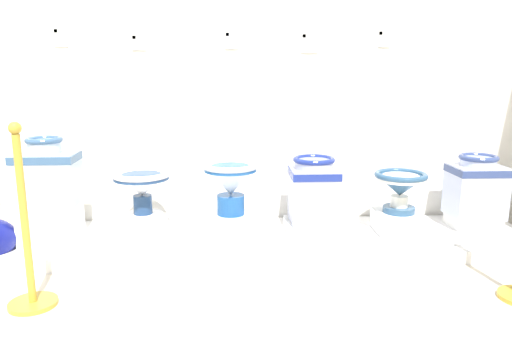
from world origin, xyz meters
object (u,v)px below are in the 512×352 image
at_px(info_placard_first, 60,37).
at_px(plinth_block_leftmost, 398,222).
at_px(info_placard_third, 232,40).
at_px(antique_toilet_broad_patterned, 47,171).
at_px(info_placard_second, 139,42).
at_px(stanchion_post_near_left, 28,253).
at_px(antique_toilet_central_ornate, 142,186).
at_px(plinth_block_slender_white, 231,230).
at_px(info_placard_fifth, 384,38).
at_px(antique_toilet_leftmost, 400,185).
at_px(antique_toilet_tall_cobalt, 476,185).
at_px(plinth_block_rightmost, 312,226).
at_px(antique_toilet_rightmost, 313,188).
at_px(plinth_block_broad_patterned, 51,221).
at_px(info_placard_fourth, 309,42).
at_px(antique_toilet_slender_white, 231,185).
at_px(plinth_block_tall_cobalt, 472,221).
at_px(plinth_block_central_ornate, 144,228).

bearing_deg(info_placard_first, plinth_block_leftmost, -9.79).
bearing_deg(info_placard_third, plinth_block_leftmost, -19.45).
bearing_deg(antique_toilet_broad_patterned, info_placard_third, 19.06).
bearing_deg(info_placard_second, info_placard_third, 0.00).
relative_size(info_placard_first, stanchion_post_near_left, 0.14).
height_order(antique_toilet_broad_patterned, antique_toilet_central_ornate, antique_toilet_broad_patterned).
height_order(plinth_block_slender_white, info_placard_fifth, info_placard_fifth).
bearing_deg(antique_toilet_leftmost, antique_toilet_tall_cobalt, 8.98).
height_order(info_placard_second, stanchion_post_near_left, info_placard_second).
bearing_deg(plinth_block_leftmost, plinth_block_rightmost, 173.47).
xyz_separation_m(antique_toilet_central_ornate, antique_toilet_rightmost, (1.20, 0.03, -0.04)).
bearing_deg(plinth_block_broad_patterned, info_placard_fifth, 10.27).
bearing_deg(plinth_block_leftmost, antique_toilet_leftmost, 0.00).
bearing_deg(info_placard_fourth, stanchion_post_near_left, -143.14).
relative_size(antique_toilet_slender_white, stanchion_post_near_left, 0.43).
bearing_deg(antique_toilet_central_ornate, plinth_block_tall_cobalt, 1.41).
bearing_deg(stanchion_post_near_left, plinth_block_central_ornate, 62.60).
relative_size(plinth_block_broad_patterned, antique_toilet_rightmost, 0.79).
height_order(plinth_block_central_ornate, antique_toilet_tall_cobalt, antique_toilet_tall_cobalt).
height_order(plinth_block_rightmost, antique_toilet_leftmost, antique_toilet_leftmost).
xyz_separation_m(plinth_block_leftmost, plinth_block_tall_cobalt, (0.60, 0.09, -0.03)).
xyz_separation_m(plinth_block_broad_patterned, antique_toilet_central_ornate, (0.61, 0.05, 0.23)).
height_order(plinth_block_slender_white, plinth_block_tall_cobalt, plinth_block_slender_white).
bearing_deg(info_placard_fifth, info_placard_second, 180.00).
distance_m(antique_toilet_leftmost, info_placard_fifth, 1.10).
height_order(antique_toilet_rightmost, info_placard_third, info_placard_third).
distance_m(plinth_block_central_ornate, antique_toilet_rightmost, 1.22).
bearing_deg(plinth_block_central_ornate, antique_toilet_central_ornate, 0.00).
xyz_separation_m(antique_toilet_central_ornate, plinth_block_rightmost, (1.20, 0.03, -0.32)).
xyz_separation_m(antique_toilet_broad_patterned, antique_toilet_leftmost, (2.41, 0.02, -0.13)).
xyz_separation_m(plinth_block_slender_white, antique_toilet_leftmost, (1.19, 0.06, 0.29)).
height_order(plinth_block_slender_white, antique_toilet_rightmost, antique_toilet_rightmost).
relative_size(antique_toilet_leftmost, info_placard_second, 3.23).
relative_size(plinth_block_leftmost, info_placard_first, 2.53).
xyz_separation_m(plinth_block_broad_patterned, antique_toilet_slender_white, (1.22, -0.04, 0.25)).
height_order(info_placard_third, info_placard_fourth, info_placard_third).
bearing_deg(antique_toilet_rightmost, plinth_block_leftmost, -6.53).
relative_size(antique_toilet_tall_cobalt, info_placard_third, 3.60).
relative_size(antique_toilet_broad_patterned, antique_toilet_tall_cobalt, 0.98).
bearing_deg(plinth_block_leftmost, plinth_block_broad_patterned, -179.59).
distance_m(antique_toilet_tall_cobalt, info_placard_third, 2.07).
height_order(plinth_block_broad_patterned, info_placard_second, info_placard_second).
height_order(antique_toilet_central_ornate, plinth_block_rightmost, antique_toilet_central_ornate).
relative_size(plinth_block_central_ornate, plinth_block_leftmost, 1.04).
bearing_deg(info_placard_second, plinth_block_rightmost, -15.56).
relative_size(antique_toilet_slender_white, info_placard_third, 3.33).
xyz_separation_m(plinth_block_slender_white, antique_toilet_tall_cobalt, (1.78, 0.15, 0.26)).
bearing_deg(antique_toilet_leftmost, antique_toilet_broad_patterned, -179.59).
xyz_separation_m(plinth_block_leftmost, info_placard_second, (-1.83, 0.41, 1.26)).
bearing_deg(antique_toilet_leftmost, antique_toilet_central_ornate, 178.88).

